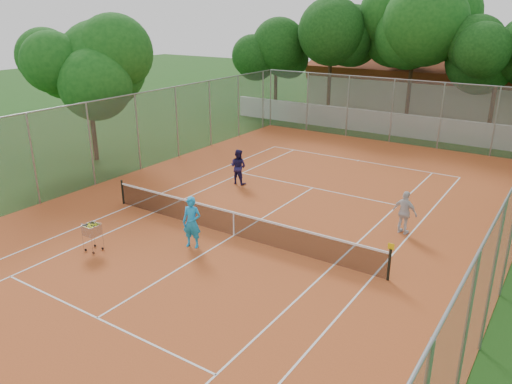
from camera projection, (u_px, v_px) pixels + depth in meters
The scene contains 12 objects.
ground at pixel (234, 236), 18.68m from camera, with size 120.00×120.00×0.00m, color #173D10.
court_pad at pixel (234, 236), 18.67m from camera, with size 18.00×34.00×0.02m, color #B45123.
court_lines at pixel (234, 235), 18.67m from camera, with size 10.98×23.78×0.01m, color white.
tennis_net at pixel (234, 223), 18.50m from camera, with size 11.88×0.10×0.98m, color black.
perimeter_fence at pixel (233, 186), 17.99m from camera, with size 18.00×34.00×4.00m, color slate.
boundary_wall at pixel (400, 125), 33.31m from camera, with size 26.00×0.30×1.50m, color white.
clubhouse at pixel (417, 84), 41.69m from camera, with size 16.40×9.00×4.40m, color beige.
tropical_trees at pixel (421, 56), 34.20m from camera, with size 29.00×19.00×10.00m, color #0D340E.
player_near at pixel (192, 222), 17.49m from camera, with size 0.68×0.45×1.87m, color #1A96DE.
player_far_left at pixel (238, 167), 24.00m from camera, with size 0.83×0.65×1.71m, color #1D184A.
player_far_right at pixel (405, 213), 18.59m from camera, with size 0.98×0.41×1.68m, color silver.
ball_hopper at pixel (93, 237), 17.31m from camera, with size 0.52×0.52×1.09m, color #ADAEB4.
Camera 1 is at (10.06, -13.71, 7.95)m, focal length 35.00 mm.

